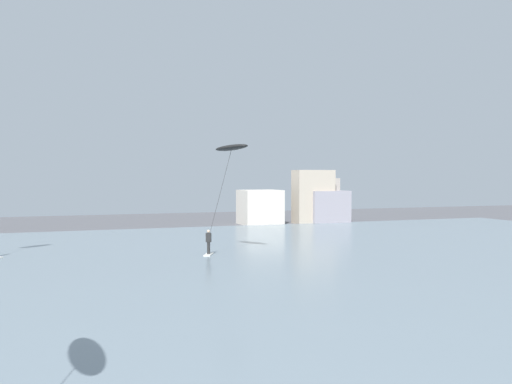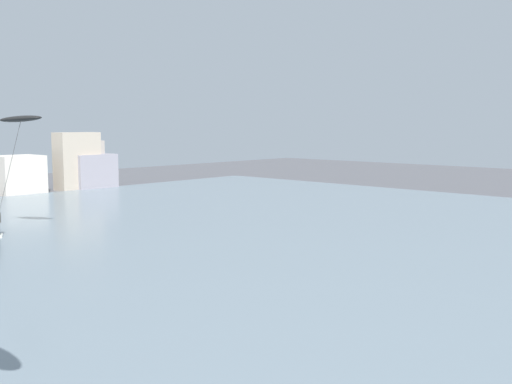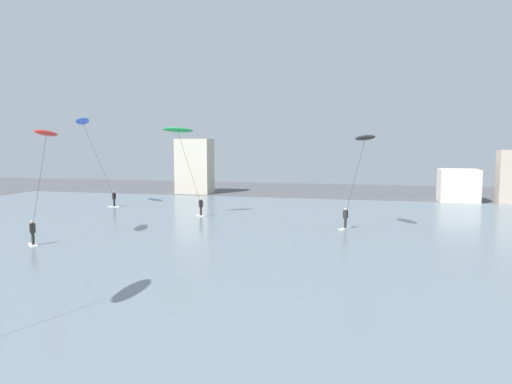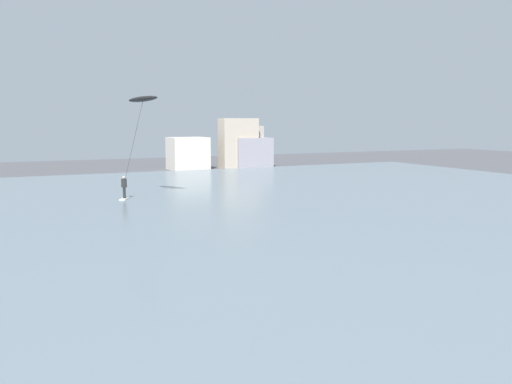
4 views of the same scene
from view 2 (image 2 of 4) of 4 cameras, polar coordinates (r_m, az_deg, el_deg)
name	(u,v)px [view 2 (image 2 of 4)]	position (r m, az deg, el deg)	size (l,w,h in m)	color
water_bay	(23,258)	(32.81, -21.36, -5.84)	(84.00, 52.00, 0.10)	slate
kitesurfer_black	(18,130)	(38.58, -21.75, 5.48)	(2.91, 3.10, 7.29)	silver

